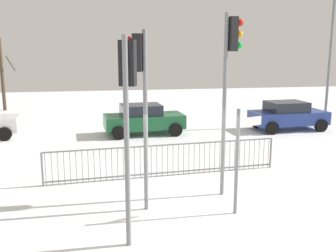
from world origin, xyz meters
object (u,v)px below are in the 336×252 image
traffic_light_rear_left (230,65)px  bare_tree_left (2,72)px  car_blue_mid (288,115)px  direction_sign_post (239,155)px  car_green_far (143,119)px  traffic_light_mid_right (139,81)px  traffic_light_foreground_left (128,94)px  street_lamp (331,42)px

traffic_light_rear_left → bare_tree_left: size_ratio=0.92×
car_blue_mid → traffic_light_rear_left: bearing=-129.9°
car_blue_mid → direction_sign_post: bearing=-126.5°
direction_sign_post → car_green_far: (-1.29, 9.57, -0.75)m
traffic_light_mid_right → car_green_far: bearing=12.4°
traffic_light_foreground_left → direction_sign_post: traffic_light_foreground_left is taller
direction_sign_post → street_lamp: size_ratio=0.36×
direction_sign_post → car_green_far: bearing=77.0°
traffic_light_foreground_left → direction_sign_post: size_ratio=1.63×
direction_sign_post → car_green_far: direction_sign_post is taller
traffic_light_rear_left → car_blue_mid: traffic_light_rear_left is taller
car_green_far → car_blue_mid: (7.42, -0.26, 0.00)m
traffic_light_mid_right → bare_tree_left: size_ratio=0.83×
traffic_light_mid_right → street_lamp: street_lamp is taller
traffic_light_foreground_left → street_lamp: bearing=64.9°
street_lamp → traffic_light_rear_left: bearing=-134.4°
car_green_far → traffic_light_mid_right: bearing=-101.1°
traffic_light_foreground_left → bare_tree_left: (-6.91, 19.70, -0.64)m
traffic_light_mid_right → car_green_far: traffic_light_mid_right is taller
traffic_light_mid_right → bare_tree_left: bearing=41.5°
traffic_light_foreground_left → direction_sign_post: 3.41m
traffic_light_foreground_left → car_blue_mid: 13.86m
car_green_far → car_blue_mid: size_ratio=1.01×
traffic_light_foreground_left → car_blue_mid: bearing=70.1°
car_blue_mid → car_green_far: bearing=174.9°
traffic_light_foreground_left → traffic_light_rear_left: size_ratio=0.87×
traffic_light_mid_right → traffic_light_foreground_left: bearing=-174.2°
traffic_light_foreground_left → car_blue_mid: (8.92, 10.33, -2.43)m
traffic_light_rear_left → direction_sign_post: traffic_light_rear_left is taller
traffic_light_mid_right → car_green_far: (1.09, 8.89, -2.57)m
traffic_light_foreground_left → traffic_light_rear_left: traffic_light_rear_left is taller
direction_sign_post → car_blue_mid: direction_sign_post is taller
traffic_light_rear_left → street_lamp: (8.62, 8.81, 0.80)m
direction_sign_post → car_green_far: size_ratio=0.68×
direction_sign_post → street_lamp: bearing=28.5°
traffic_light_rear_left → direction_sign_post: bearing=-20.4°
direction_sign_post → car_blue_mid: bearing=36.0°
street_lamp → bare_tree_left: (-18.46, 8.56, -1.92)m
direction_sign_post → traffic_light_mid_right: bearing=143.5°
traffic_light_foreground_left → car_green_far: traffic_light_foreground_left is taller
street_lamp → bare_tree_left: bearing=155.1°
traffic_light_foreground_left → car_blue_mid: traffic_light_foreground_left is taller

